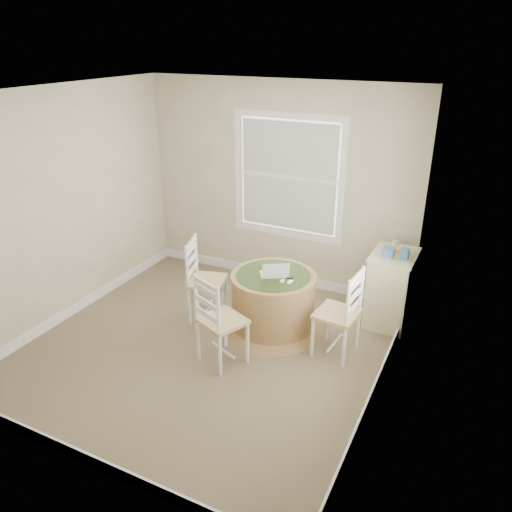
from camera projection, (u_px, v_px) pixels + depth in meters
The scene contains 14 objects.
room at pixel (226, 231), 4.88m from camera, with size 3.64×3.64×2.64m.
round_table at pixel (273, 299), 5.53m from camera, with size 1.12×1.12×0.67m.
chair_left at pixel (207, 281), 5.71m from camera, with size 0.42×0.40×0.95m, color white, non-canonical shape.
chair_near at pixel (222, 320), 4.93m from camera, with size 0.42×0.40×0.95m, color white, non-canonical shape.
chair_right at pixel (337, 313), 5.05m from camera, with size 0.42×0.40×0.95m, color white, non-canonical shape.
laptop at pixel (275, 274), 5.37m from camera, with size 0.38×0.37×0.21m.
mouse at pixel (282, 281), 5.26m from camera, with size 0.05×0.08×0.03m, color white.
phone at pixel (290, 282), 5.25m from camera, with size 0.04×0.09×0.02m, color #B7BABF.
keys at pixel (290, 278), 5.33m from camera, with size 0.06×0.05×0.03m, color black.
corner_chest at pixel (390, 288), 5.64m from camera, with size 0.50×0.65×0.86m.
tissue_box at pixel (388, 253), 5.38m from camera, with size 0.12×0.12×0.10m, color #5078B8.
box_yellow at pixel (403, 251), 5.46m from camera, with size 0.15×0.10×0.06m, color gold.
box_blue at pixel (405, 254), 5.31m from camera, with size 0.08×0.08×0.12m, color teal.
cup_cream at pixel (395, 244), 5.62m from camera, with size 0.07×0.07×0.09m, color beige.
Camera 1 is at (2.44, -3.80, 3.06)m, focal length 35.00 mm.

